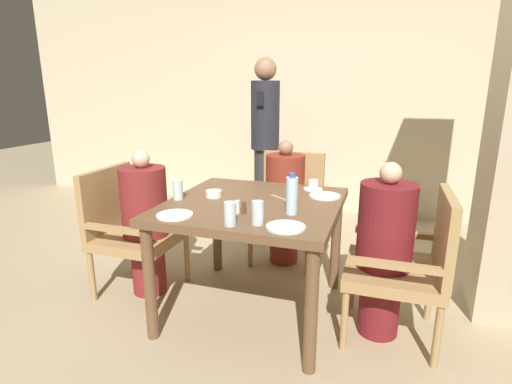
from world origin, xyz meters
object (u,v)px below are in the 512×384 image
Objects in this scene: chair_far_side at (289,202)px; teacup_with_saucer at (313,186)px; diner_in_left_chair at (145,222)px; standing_host at (265,138)px; diner_in_right_chair at (384,249)px; plate_main_left at (286,227)px; chair_right_side at (409,261)px; diner_in_far_chair at (285,201)px; plate_dessert_center at (175,215)px; chair_left_side at (129,226)px; plate_main_right at (325,196)px; glass_tall_mid at (230,214)px; bowl_small at (214,194)px; water_bottle at (292,195)px; glass_tall_near at (258,213)px; glass_tall_far at (178,190)px.

chair_far_side is 6.68× the size of teacup_with_saucer.
standing_host is at bearing 78.65° from diner_in_left_chair.
plate_main_left is (-0.49, -0.41, 0.22)m from diner_in_right_chair.
chair_right_side is 0.52× the size of standing_host.
chair_far_side is 0.86× the size of diner_in_far_chair.
diner_in_left_chair is 0.67m from plate_dessert_center.
plate_main_right is (1.36, 0.26, 0.28)m from chair_left_side.
plate_main_left is 0.83m from teacup_with_saucer.
glass_tall_mid is (-0.92, -0.46, 0.33)m from chair_right_side.
glass_tall_mid is at bearing -7.65° from plate_dessert_center.
diner_in_far_chair reaches higher than chair_far_side.
plate_main_right is at bearing 61.85° from glass_tall_mid.
bowl_small is (-0.28, -0.94, 0.29)m from chair_far_side.
chair_far_side is at bearing 120.39° from plate_main_right.
diner_in_left_chair reaches higher than plate_dessert_center.
diner_in_left_chair is 10.07× the size of bowl_small.
bowl_small is 0.44× the size of water_bottle.
chair_right_side is (1.76, -0.00, -0.05)m from diner_in_left_chair.
water_bottle is (0.29, -1.13, 0.38)m from chair_far_side.
chair_left_side reaches higher than plate_dessert_center.
plate_main_left is 0.73m from bowl_small.
diner_in_far_chair is at bearing 126.47° from plate_main_right.
chair_left_side is 1.00× the size of chair_right_side.
chair_right_side reaches higher than bowl_small.
plate_dessert_center is 0.49m from glass_tall_near.
water_bottle is (-0.52, -0.16, 0.33)m from diner_in_right_chair.
chair_far_side is at bearing 50.00° from diner_in_left_chair.
chair_right_side is at bearing 26.64° from glass_tall_near.
bowl_small is (-0.28, -0.79, 0.24)m from diner_in_far_chair.
teacup_with_saucer is at bearing 146.88° from chair_right_side.
plate_main_left and plate_dessert_center have the same top height.
glass_tall_mid is 1.00× the size of glass_tall_far.
chair_right_side is (1.90, 0.00, 0.00)m from chair_left_side.
diner_in_left_chair is 0.60× the size of standing_host.
chair_left_side is 1.13m from glass_tall_mid.
chair_left_side is 1.30m from water_bottle.
teacup_with_saucer is at bearing -52.44° from diner_in_far_chair.
water_bottle is (-0.67, -0.16, 0.38)m from chair_right_side.
diner_in_left_chair is 0.99m from glass_tall_mid.
chair_left_side is 6.68× the size of teacup_with_saucer.
diner_in_right_chair reaches higher than bowl_small.
diner_in_left_chair is 1.21m from teacup_with_saucer.
plate_main_right is 1.52× the size of teacup_with_saucer.
diner_in_far_chair reaches higher than plate_main_right.
plate_dessert_center is (-1.13, -0.41, 0.22)m from diner_in_right_chair.
chair_right_side is at bearing -51.03° from standing_host.
chair_left_side reaches higher than bowl_small.
glass_tall_mid is (0.36, -0.05, 0.06)m from plate_dessert_center.
plate_dessert_center is 1.61× the size of glass_tall_mid.
standing_host is 13.68× the size of glass_tall_near.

